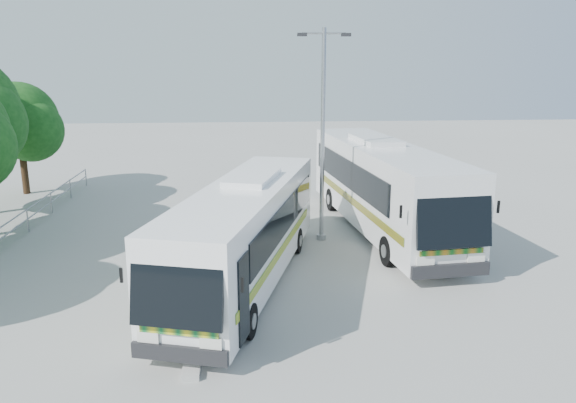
{
  "coord_description": "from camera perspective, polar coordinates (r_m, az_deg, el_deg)",
  "views": [
    {
      "loc": [
        -1.04,
        -17.17,
        6.84
      ],
      "look_at": [
        0.58,
        2.83,
        1.87
      ],
      "focal_mm": 35.0,
      "sensor_mm": 36.0,
      "label": 1
    }
  ],
  "objects": [
    {
      "name": "coach_main",
      "position": [
        17.64,
        -4.34,
        -2.98
      ],
      "size": [
        5.29,
        11.54,
        3.15
      ],
      "rotation": [
        0.0,
        0.0,
        -0.28
      ],
      "color": "white",
      "rests_on": "ground"
    },
    {
      "name": "kerb_divider",
      "position": [
        20.36,
        -7.95,
        -5.63
      ],
      "size": [
        0.4,
        16.0,
        0.15
      ],
      "primitive_type": "cube",
      "color": "#B2B2AD",
      "rests_on": "ground"
    },
    {
      "name": "lamppost",
      "position": [
        21.52,
        3.55,
        7.55
      ],
      "size": [
        1.98,
        0.23,
        8.09
      ],
      "rotation": [
        0.0,
        0.0,
        -0.02
      ],
      "color": "#989BA0",
      "rests_on": "ground"
    },
    {
      "name": "coach_adjacent",
      "position": [
        23.45,
        9.59,
        1.69
      ],
      "size": [
        3.88,
        13.06,
        3.57
      ],
      "rotation": [
        0.0,
        0.0,
        0.1
      ],
      "color": "silver",
      "rests_on": "ground"
    },
    {
      "name": "tree_far_e",
      "position": [
        32.73,
        -25.57,
        7.39
      ],
      "size": [
        4.54,
        4.28,
        5.92
      ],
      "color": "#382314",
      "rests_on": "ground"
    },
    {
      "name": "railing",
      "position": [
        23.78,
        -26.6,
        -2.47
      ],
      "size": [
        0.06,
        22.0,
        1.0
      ],
      "color": "gray",
      "rests_on": "ground"
    },
    {
      "name": "ground",
      "position": [
        18.51,
        -1.09,
        -7.78
      ],
      "size": [
        100.0,
        100.0,
        0.0
      ],
      "primitive_type": "plane",
      "color": "#9C9C97",
      "rests_on": "ground"
    }
  ]
}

